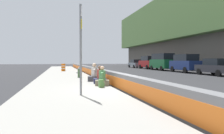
{
  "coord_description": "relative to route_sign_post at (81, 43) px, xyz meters",
  "views": [
    {
      "loc": [
        -9.66,
        3.09,
        1.53
      ],
      "look_at": [
        3.81,
        -0.27,
        1.09
      ],
      "focal_mm": 33.77,
      "sensor_mm": 36.0,
      "label": 1
    }
  ],
  "objects": [
    {
      "name": "sidewalk_strip",
      "position": [
        1.27,
        0.38,
        -2.14
      ],
      "size": [
        80.0,
        4.4,
        0.14
      ],
      "primitive_type": "cube",
      "color": "gray",
      "rests_on": "ground_plane"
    },
    {
      "name": "route_sign_post",
      "position": [
        0.0,
        0.0,
        0.0
      ],
      "size": [
        0.44,
        0.09,
        3.6
      ],
      "color": "gray",
      "rests_on": "sidewalk_strip"
    },
    {
      "name": "seated_person_foreground",
      "position": [
        3.01,
        -1.47,
        -1.74
      ],
      "size": [
        0.79,
        0.88,
        1.07
      ],
      "color": "#706651",
      "rests_on": "sidewalk_strip"
    },
    {
      "name": "backpack",
      "position": [
        2.16,
        -1.24,
        -1.88
      ],
      "size": [
        0.32,
        0.28,
        0.4
      ],
      "color": "#4C7A3D",
      "rests_on": "sidewalk_strip"
    },
    {
      "name": "fire_hydrant",
      "position": [
        8.62,
        -0.7,
        -1.62
      ],
      "size": [
        0.26,
        0.46,
        0.88
      ],
      "color": "#47663D",
      "rests_on": "sidewalk_strip"
    },
    {
      "name": "construction_barrel",
      "position": [
        19.54,
        0.36,
        -1.59
      ],
      "size": [
        0.54,
        0.54,
        0.95
      ],
      "color": "orange",
      "rests_on": "sidewalk_strip"
    },
    {
      "name": "jersey_barrier",
      "position": [
        1.27,
        -2.27,
        -1.79
      ],
      "size": [
        76.0,
        0.45,
        0.85
      ],
      "color": "slate",
      "rests_on": "ground_plane"
    },
    {
      "name": "ground_plane",
      "position": [
        1.27,
        -2.27,
        -2.21
      ],
      "size": [
        160.0,
        160.0,
        0.0
      ],
      "primitive_type": "plane",
      "color": "#2B2B2D",
      "rests_on": "ground"
    },
    {
      "name": "seated_person_rear",
      "position": [
        5.51,
        -1.43,
        -1.7
      ],
      "size": [
        0.87,
        0.98,
        1.2
      ],
      "color": "#424247",
      "rests_on": "sidewalk_strip"
    },
    {
      "name": "parked_car_fourth",
      "position": [
        15.01,
        -14.52,
        -1.03
      ],
      "size": [
        4.86,
        2.19,
        2.28
      ],
      "color": "navy",
      "rests_on": "ground_plane"
    },
    {
      "name": "parked_car_third",
      "position": [
        9.58,
        -14.44,
        -1.35
      ],
      "size": [
        4.54,
        2.02,
        1.71
      ],
      "color": "#28282D",
      "rests_on": "ground_plane"
    },
    {
      "name": "parked_car_far",
      "position": [
        26.32,
        -14.53,
        -1.03
      ],
      "size": [
        4.81,
        2.08,
        2.28
      ],
      "color": "maroon",
      "rests_on": "ground_plane"
    },
    {
      "name": "parked_car_farther",
      "position": [
        32.34,
        -14.34,
        -1.35
      ],
      "size": [
        4.51,
        1.97,
        1.71
      ],
      "color": "slate",
      "rests_on": "ground_plane"
    },
    {
      "name": "seated_person_middle",
      "position": [
        4.08,
        -1.54,
        -1.74
      ],
      "size": [
        0.74,
        0.84,
        1.07
      ],
      "color": "#23284C",
      "rests_on": "sidewalk_strip"
    },
    {
      "name": "parked_car_midline",
      "position": [
        20.84,
        -14.37,
        -0.86
      ],
      "size": [
        5.1,
        2.1,
        2.56
      ],
      "color": "#145128",
      "rests_on": "ground_plane"
    }
  ]
}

